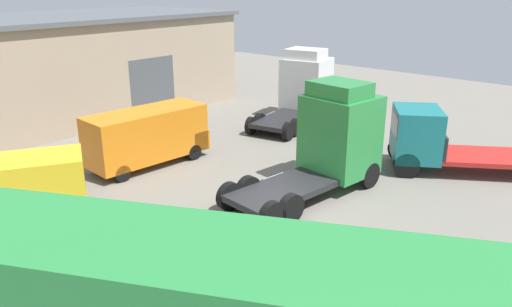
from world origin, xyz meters
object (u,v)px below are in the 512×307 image
at_px(delivery_van_yellow, 2,191).
at_px(flatbed_truck_teal, 450,142).
at_px(oil_drum, 89,255).
at_px(tractor_unit_white, 303,87).
at_px(traffic_cone, 348,160).
at_px(delivery_van_orange, 150,135).
at_px(tractor_unit_green, 332,140).

height_order(delivery_van_yellow, flatbed_truck_teal, flatbed_truck_teal).
distance_m(delivery_van_yellow, oil_drum, 4.54).
distance_m(tractor_unit_white, traffic_cone, 8.16).
relative_size(flatbed_truck_teal, oil_drum, 9.68).
bearing_deg(flatbed_truck_teal, delivery_van_orange, 4.37).
xyz_separation_m(tractor_unit_white, traffic_cone, (-4.96, -6.26, -1.69)).
distance_m(flatbed_truck_teal, traffic_cone, 4.38).
xyz_separation_m(tractor_unit_green, delivery_van_orange, (-3.12, 7.53, -0.63)).
xyz_separation_m(tractor_unit_white, delivery_van_orange, (-10.75, 0.55, -0.57)).
relative_size(delivery_van_orange, oil_drum, 6.35).
height_order(tractor_unit_white, oil_drum, tractor_unit_white).
bearing_deg(delivery_van_orange, flatbed_truck_teal, -48.91).
height_order(oil_drum, traffic_cone, oil_drum).
height_order(tractor_unit_green, flatbed_truck_teal, tractor_unit_green).
xyz_separation_m(tractor_unit_white, delivery_van_yellow, (-17.76, -0.66, -0.65)).
height_order(tractor_unit_white, tractor_unit_green, tractor_unit_green).
relative_size(tractor_unit_white, delivery_van_yellow, 1.25).
bearing_deg(delivery_van_yellow, oil_drum, 124.45).
bearing_deg(delivery_van_orange, tractor_unit_green, -64.02).
xyz_separation_m(delivery_van_orange, oil_drum, (-6.57, -5.64, -0.94)).
relative_size(tractor_unit_green, traffic_cone, 12.40).
bearing_deg(tractor_unit_green, delivery_van_orange, 118.53).
height_order(delivery_van_yellow, traffic_cone, delivery_van_yellow).
relative_size(tractor_unit_green, delivery_van_yellow, 1.27).
bearing_deg(oil_drum, flatbed_truck_teal, -18.12).
bearing_deg(delivery_van_orange, delivery_van_yellow, -166.75).
bearing_deg(traffic_cone, tractor_unit_green, -164.63).
distance_m(delivery_van_orange, flatbed_truck_teal, 13.15).
relative_size(delivery_van_yellow, traffic_cone, 9.79).
bearing_deg(traffic_cone, delivery_van_yellow, 156.39).
bearing_deg(tractor_unit_white, tractor_unit_green, -149.33).
height_order(delivery_van_orange, traffic_cone, delivery_van_orange).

